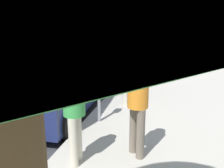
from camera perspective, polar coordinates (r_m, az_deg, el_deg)
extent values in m
plane|color=#2D2D33|center=(6.37, -14.07, -7.64)|extent=(80.00, 80.00, 0.00)
cube|color=#9E998E|center=(5.67, 19.43, -10.11)|extent=(5.00, 32.00, 0.15)
cylinder|color=gray|center=(5.39, -3.10, -3.14)|extent=(0.07, 0.07, 1.15)
cube|color=#4C4C51|center=(5.21, -3.21, 4.36)|extent=(0.14, 0.18, 0.28)
sphere|color=#47474C|center=(5.18, -3.23, 6.21)|extent=(0.12, 0.12, 0.12)
cylinder|color=gray|center=(11.09, 6.18, 6.12)|extent=(0.07, 0.07, 1.15)
cube|color=#4C4C51|center=(11.00, 6.28, 9.80)|extent=(0.14, 0.18, 0.28)
sphere|color=#47474C|center=(10.99, 6.31, 10.69)|extent=(0.12, 0.12, 0.12)
cylinder|color=#726656|center=(4.05, 6.78, -11.68)|extent=(0.14, 0.14, 0.87)
cylinder|color=#726656|center=(4.22, 5.12, -10.52)|extent=(0.14, 0.14, 0.87)
cylinder|color=orange|center=(3.86, 6.23, -0.91)|extent=(0.34, 0.34, 0.65)
sphere|color=beige|center=(3.76, 6.43, 6.03)|extent=(0.23, 0.23, 0.23)
cylinder|color=silver|center=(3.75, 6.48, 7.80)|extent=(0.22, 0.22, 0.04)
cylinder|color=beige|center=(6.70, 4.05, -0.79)|extent=(0.14, 0.14, 0.87)
cylinder|color=beige|center=(6.51, 3.19, -1.25)|extent=(0.14, 0.14, 0.87)
cylinder|color=yellow|center=(6.44, 3.74, 5.51)|extent=(0.34, 0.34, 0.65)
sphere|color=#8C6647|center=(6.38, 3.81, 9.71)|extent=(0.24, 0.24, 0.24)
cylinder|color=silver|center=(6.37, 3.83, 10.76)|extent=(0.22, 0.22, 0.04)
cylinder|color=beige|center=(3.87, -9.16, -13.48)|extent=(0.14, 0.14, 0.83)
cylinder|color=beige|center=(4.05, -8.14, -12.05)|extent=(0.14, 0.14, 0.83)
cylinder|color=green|center=(3.68, -9.07, -2.72)|extent=(0.34, 0.34, 0.62)
sphere|color=#8C6647|center=(3.57, -9.36, 4.20)|extent=(0.22, 0.22, 0.22)
cylinder|color=silver|center=(3.56, -9.44, 5.97)|extent=(0.21, 0.21, 0.04)
cube|color=navy|center=(7.03, -11.63, 4.56)|extent=(2.16, 5.26, 1.96)
cube|color=black|center=(9.25, -5.54, 9.64)|extent=(1.84, 0.14, 0.88)
cylinder|color=black|center=(9.41, -11.62, 1.96)|extent=(0.24, 0.69, 0.68)
cylinder|color=black|center=(8.82, -0.26, 1.41)|extent=(0.24, 0.69, 0.68)
cylinder|color=black|center=(5.10, -10.67, -9.10)|extent=(0.24, 0.69, 0.68)
cube|color=black|center=(14.85, 2.17, 7.93)|extent=(1.94, 4.45, 0.89)
cube|color=black|center=(14.56, 2.03, 10.73)|extent=(1.65, 2.02, 0.60)
cylinder|color=black|center=(16.66, 0.29, 7.62)|extent=(0.24, 0.61, 0.60)
cylinder|color=black|center=(16.38, 6.22, 7.41)|extent=(0.24, 0.61, 0.60)
cylinder|color=black|center=(13.49, -2.77, 5.91)|extent=(0.24, 0.61, 0.60)
cylinder|color=black|center=(13.14, 4.51, 5.64)|extent=(0.24, 0.61, 0.60)
cylinder|color=black|center=(18.01, -13.86, 15.08)|extent=(0.16, 0.16, 5.20)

